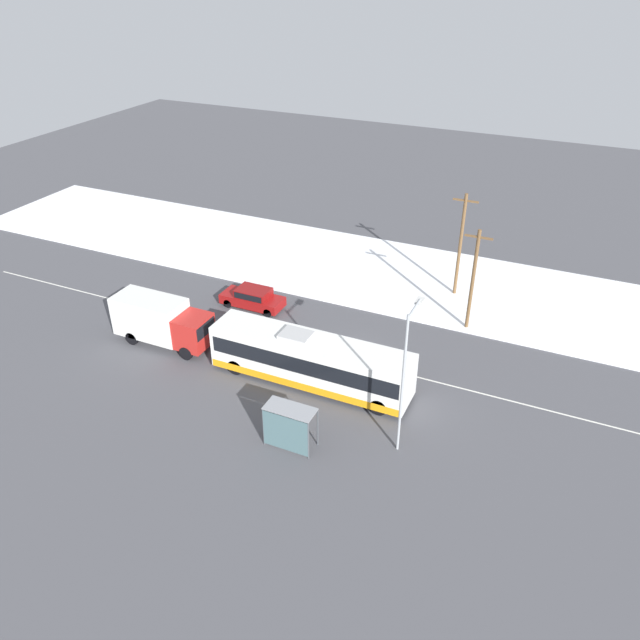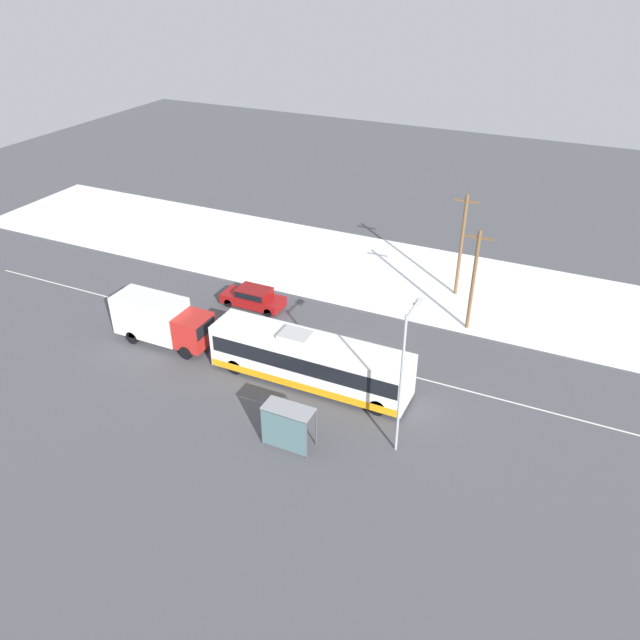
% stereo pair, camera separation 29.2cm
% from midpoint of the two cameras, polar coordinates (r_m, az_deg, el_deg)
% --- Properties ---
extents(ground_plane, '(120.00, 120.00, 0.00)m').
position_cam_midpoint_polar(ground_plane, '(39.47, 2.38, -3.62)').
color(ground_plane, '#4C4C51').
extents(snow_lot, '(80.00, 12.33, 0.12)m').
position_cam_midpoint_polar(snow_lot, '(49.57, 7.89, 3.84)').
color(snow_lot, white).
rests_on(snow_lot, ground_plane).
extents(lane_marking_center, '(60.00, 0.12, 0.00)m').
position_cam_midpoint_polar(lane_marking_center, '(39.47, 2.38, -3.62)').
color(lane_marking_center, silver).
rests_on(lane_marking_center, ground_plane).
extents(city_bus, '(12.20, 2.57, 3.19)m').
position_cam_midpoint_polar(city_bus, '(36.61, -1.11, -3.72)').
color(city_bus, white).
rests_on(city_bus, ground_plane).
extents(box_truck, '(6.61, 2.30, 3.10)m').
position_cam_midpoint_polar(box_truck, '(41.54, -14.55, -0.00)').
color(box_truck, silver).
rests_on(box_truck, ground_plane).
extents(sedan_car, '(4.57, 1.80, 1.47)m').
position_cam_midpoint_polar(sedan_car, '(45.03, -6.34, 2.09)').
color(sedan_car, maroon).
rests_on(sedan_car, ground_plane).
extents(pedestrian_at_stop, '(0.63, 0.28, 1.75)m').
position_cam_midpoint_polar(pedestrian_at_stop, '(33.69, -3.00, -8.30)').
color(pedestrian_at_stop, '#23232D').
rests_on(pedestrian_at_stop, ground_plane).
extents(bus_shelter, '(2.64, 1.20, 2.40)m').
position_cam_midpoint_polar(bus_shelter, '(32.02, -3.22, -9.37)').
color(bus_shelter, gray).
rests_on(bus_shelter, ground_plane).
extents(streetlamp, '(0.36, 2.21, 8.07)m').
position_cam_midpoint_polar(streetlamp, '(30.43, 7.62, -4.19)').
color(streetlamp, '#9EA3A8').
rests_on(streetlamp, ground_plane).
extents(utility_pole_roadside, '(1.80, 0.24, 7.21)m').
position_cam_midpoint_polar(utility_pole_roadside, '(41.95, 13.62, 3.70)').
color(utility_pole_roadside, brown).
rests_on(utility_pole_roadside, ground_plane).
extents(utility_pole_snowlot, '(1.80, 0.24, 7.85)m').
position_cam_midpoint_polar(utility_pole_snowlot, '(46.11, 12.53, 6.82)').
color(utility_pole_snowlot, brown).
rests_on(utility_pole_snowlot, ground_plane).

